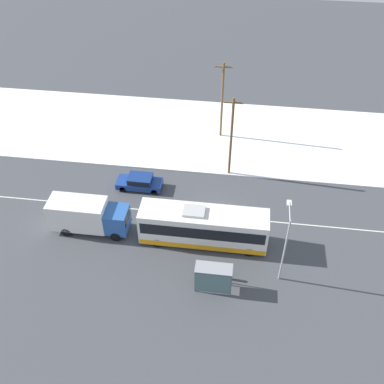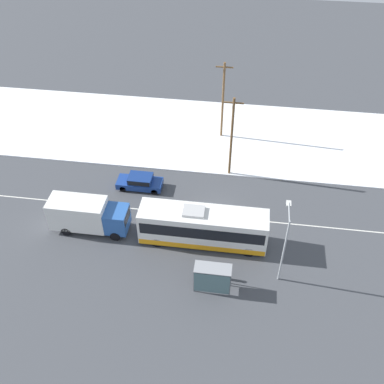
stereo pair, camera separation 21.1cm
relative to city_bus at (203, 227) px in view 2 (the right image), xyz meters
name	(u,v)px [view 2 (the right image)]	position (x,y,z in m)	size (l,w,h in m)	color
ground_plane	(216,217)	(0.83, 3.11, -1.75)	(120.00, 120.00, 0.00)	#424449
snow_lot	(227,135)	(0.83, 16.21, -1.69)	(80.00, 14.08, 0.12)	white
lane_marking_center	(216,217)	(0.83, 3.11, -1.75)	(60.00, 0.12, 0.00)	silver
city_bus	(203,227)	(0.00, 0.00, 0.00)	(10.80, 2.57, 3.59)	white
box_truck	(87,214)	(-10.16, 0.09, -0.01)	(6.85, 2.30, 3.18)	silver
sedan_car	(140,181)	(-6.92, 6.16, -0.96)	(4.42, 1.80, 1.44)	navy
pedestrian_at_stop	(215,269)	(1.43, -3.74, -0.71)	(0.61, 0.27, 1.70)	#23232D
bus_shelter	(212,277)	(1.32, -5.05, -0.07)	(2.85, 1.20, 2.40)	gray
streetlamp	(285,239)	(6.47, -2.75, 2.46)	(0.36, 2.42, 6.59)	#9EA3A8
utility_pole_roadside	(232,137)	(1.57, 9.48, 2.82)	(1.80, 0.24, 8.76)	brown
utility_pole_snowlot	(223,100)	(0.16, 16.09, 2.90)	(1.80, 0.24, 8.91)	brown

